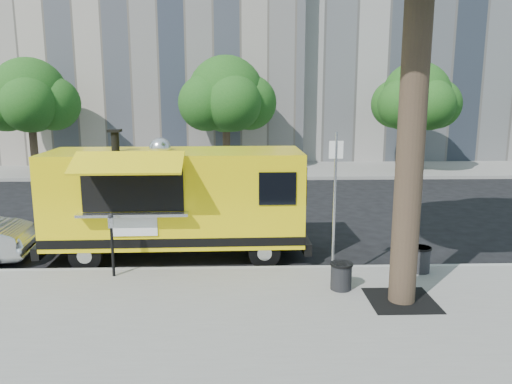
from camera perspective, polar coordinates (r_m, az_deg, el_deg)
ground at (r=11.97m, az=-0.07°, el=-7.77°), size 120.00×120.00×0.00m
sidewalk at (r=8.26m, az=0.82°, el=-16.36°), size 60.00×6.00×0.15m
curb at (r=11.07m, az=0.08°, el=-8.97°), size 60.00×0.14×0.16m
far_sidewalk at (r=25.10m, az=-1.02°, el=2.50°), size 60.00×5.00×0.15m
tree_well at (r=9.75m, az=16.27°, el=-11.81°), size 1.20×1.20×0.02m
far_tree_a at (r=25.50m, az=-24.47°, el=9.99°), size 3.42×3.42×5.36m
far_tree_b at (r=24.02m, az=-3.46°, el=11.08°), size 3.60×3.60×5.50m
far_tree_c at (r=25.13m, az=17.86°, el=10.32°), size 3.24×3.24×5.21m
sign_post at (r=10.15m, az=8.98°, el=-0.56°), size 0.28×0.06×3.00m
parking_meter at (r=10.71m, az=-16.16°, el=-5.03°), size 0.11×0.11×1.33m
food_truck at (r=11.93m, az=-9.25°, el=-0.81°), size 6.26×2.94×3.06m
trash_bin_left at (r=11.26m, az=18.23°, el=-7.22°), size 0.46×0.46×0.55m
trash_bin_right at (r=9.93m, az=9.70°, el=-9.35°), size 0.44×0.44×0.53m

